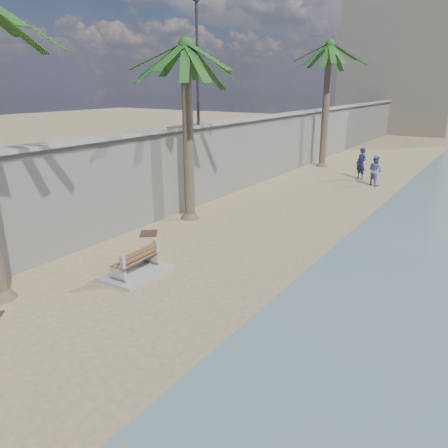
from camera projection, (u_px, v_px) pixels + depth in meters
The scene contains 11 objects.
ground_plane at pixel (37, 390), 7.96m from camera, with size 140.00×140.00×0.00m, color #907E58.
seawall at pixel (277, 146), 26.06m from camera, with size 0.45×70.00×3.50m, color gray.
wall_cap at pixel (278, 115), 25.51m from camera, with size 0.80×70.00×0.12m, color gray.
end_building at pixel (435, 67), 48.27m from camera, with size 18.00×12.00×14.00m, color #B7AA93.
bench_far at pixel (136, 263), 12.64m from camera, with size 1.39×1.99×0.81m.
palm_mid at pixel (186, 47), 16.06m from camera, with size 5.00×5.00×7.58m.
palm_back at pixel (330, 46), 27.05m from camera, with size 5.00×5.00×8.52m.
streetlight at pixel (197, 50), 18.13m from camera, with size 0.28×0.28×5.12m.
person_a at pixel (361, 161), 25.14m from camera, with size 0.75×0.51×2.08m, color #161D3D.
person_b at pixel (375, 169), 23.65m from camera, with size 0.87×0.67×1.80m, color #4C5F9D.
debris_c at pixel (149, 233), 16.20m from camera, with size 0.77×0.62×0.03m, color #382616.
Camera 1 is at (6.49, -3.70, 5.33)m, focal length 35.00 mm.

